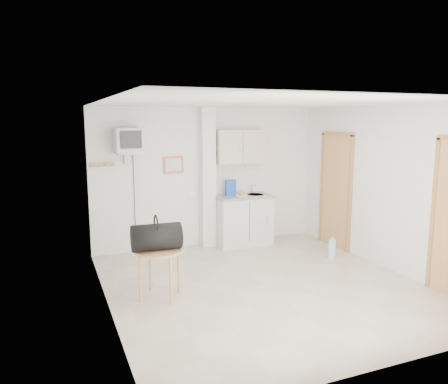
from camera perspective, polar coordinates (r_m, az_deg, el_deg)
name	(u,v)px	position (r m, az deg, el deg)	size (l,w,h in m)	color
ground	(264,285)	(6.24, 5.26, -12.04)	(4.50, 4.50, 0.00)	#BEB499
room_envelope	(278,174)	(6.05, 7.11, 2.31)	(4.24, 4.54, 2.55)	white
kitchenette	(242,201)	(8.00, 2.37, -1.21)	(1.03, 0.58, 2.10)	silver
crt_television	(129,141)	(7.28, -12.35, 6.50)	(0.44, 0.45, 2.15)	slate
round_table	(160,255)	(5.71, -8.42, -8.16)	(0.64, 0.64, 0.65)	tan
duffel_bag	(156,237)	(5.60, -8.83, -5.80)	(0.64, 0.38, 0.46)	black
water_bottle	(332,249)	(7.52, 13.92, -7.21)	(0.12, 0.12, 0.36)	#A8C9DE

